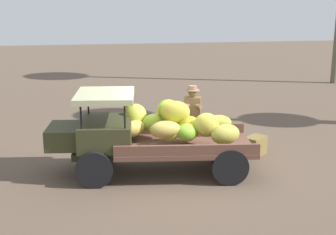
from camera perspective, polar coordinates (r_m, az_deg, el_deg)
ground_plane at (r=10.65m, az=1.40°, el=-6.40°), size 60.00×60.00×0.00m
truck at (r=10.22m, az=-2.60°, el=-1.96°), size 4.58×2.17×1.83m
farmer at (r=11.52m, az=3.00°, el=0.31°), size 0.54×0.50×1.72m
wooden_crate at (r=11.76m, az=10.63°, el=-3.41°), size 0.66×0.63×0.47m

